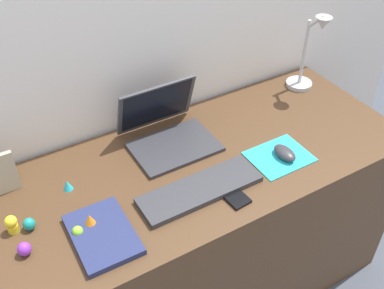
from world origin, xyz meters
TOP-DOWN VIEW (x-y plane):
  - ground_plane at (0.00, 0.00)m, footprint 6.00×6.00m
  - back_wall at (0.00, 0.35)m, footprint 2.78×0.05m
  - desk at (0.00, 0.00)m, footprint 1.58×0.63m
  - laptop at (-0.01, 0.17)m, footprint 0.30×0.27m
  - keyboard at (-0.05, -0.13)m, footprint 0.41×0.13m
  - mousepad at (0.28, -0.12)m, footprint 0.21×0.17m
  - mouse at (0.29, -0.13)m, footprint 0.06×0.10m
  - cell_phone at (0.03, -0.19)m, footprint 0.07×0.13m
  - desk_lamp at (0.65, 0.17)m, footprint 0.11×0.16m
  - notebook_pad at (-0.39, -0.14)m, footprint 0.17×0.24m
  - toy_figurine_teal at (-0.56, 0.00)m, footprint 0.04×0.04m
  - toy_figurine_yellow at (-0.61, 0.02)m, footprint 0.04×0.04m
  - toy_figurine_lime at (-0.45, -0.10)m, footprint 0.03×0.03m
  - toy_figurine_purple at (-0.60, -0.09)m, footprint 0.04×0.04m
  - toy_figurine_cyan at (-0.41, 0.10)m, footprint 0.03×0.03m
  - toy_figurine_orange at (-0.41, -0.09)m, footprint 0.05×0.05m

SIDE VIEW (x-z plane):
  - ground_plane at x=0.00m, z-range 0.00..0.00m
  - desk at x=0.00m, z-range 0.00..0.74m
  - mousepad at x=0.28m, z-range 0.74..0.74m
  - cell_phone at x=0.03m, z-range 0.74..0.75m
  - keyboard at x=-0.05m, z-range 0.74..0.76m
  - notebook_pad at x=-0.39m, z-range 0.74..0.76m
  - toy_figurine_cyan at x=-0.41m, z-range 0.74..0.78m
  - toy_figurine_lime at x=-0.45m, z-range 0.74..0.78m
  - toy_figurine_teal at x=-0.56m, z-range 0.74..0.78m
  - mouse at x=0.29m, z-range 0.74..0.78m
  - toy_figurine_purple at x=-0.60m, z-range 0.74..0.78m
  - back_wall at x=0.00m, z-range 0.00..1.53m
  - toy_figurine_orange at x=-0.41m, z-range 0.74..0.79m
  - toy_figurine_yellow at x=-0.61m, z-range 0.74..0.80m
  - laptop at x=-0.01m, z-range 0.69..0.90m
  - desk_lamp at x=0.65m, z-range 0.73..1.07m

